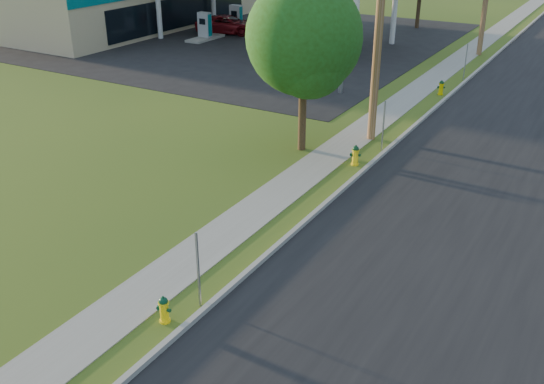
{
  "coord_description": "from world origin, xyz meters",
  "views": [
    {
      "loc": [
        7.78,
        -5.2,
        8.66
      ],
      "look_at": [
        0.0,
        8.0,
        1.4
      ],
      "focal_mm": 40.0,
      "sensor_mm": 36.0,
      "label": 1
    }
  ],
  "objects_px": {
    "tree_verge": "(305,42)",
    "hydrant_mid": "(355,155)",
    "hydrant_far": "(441,88)",
    "car_red": "(228,24)",
    "hydrant_near": "(164,309)",
    "fuel_pump_se": "(345,32)",
    "fuel_pump_sw": "(236,21)",
    "utility_pole_mid": "(380,15)",
    "car_silver": "(329,35)",
    "fuel_pump_nw": "(205,29)",
    "fuel_pump_ne": "(319,43)"
  },
  "relations": [
    {
      "from": "fuel_pump_nw",
      "to": "fuel_pump_sw",
      "type": "bearing_deg",
      "value": 90.0
    },
    {
      "from": "fuel_pump_ne",
      "to": "hydrant_near",
      "type": "xyz_separation_m",
      "value": [
        9.42,
        -26.71,
        -0.38
      ]
    },
    {
      "from": "fuel_pump_se",
      "to": "hydrant_mid",
      "type": "xyz_separation_m",
      "value": [
        9.44,
        -19.88,
        -0.34
      ]
    },
    {
      "from": "hydrant_near",
      "to": "car_silver",
      "type": "height_order",
      "value": "car_silver"
    },
    {
      "from": "fuel_pump_se",
      "to": "car_red",
      "type": "distance_m",
      "value": 8.97
    },
    {
      "from": "hydrant_near",
      "to": "utility_pole_mid",
      "type": "bearing_deg",
      "value": 92.15
    },
    {
      "from": "hydrant_near",
      "to": "hydrant_mid",
      "type": "bearing_deg",
      "value": 89.84
    },
    {
      "from": "fuel_pump_ne",
      "to": "fuel_pump_sw",
      "type": "height_order",
      "value": "same"
    },
    {
      "from": "fuel_pump_nw",
      "to": "hydrant_near",
      "type": "bearing_deg",
      "value": -55.41
    },
    {
      "from": "fuel_pump_ne",
      "to": "car_red",
      "type": "bearing_deg",
      "value": 162.86
    },
    {
      "from": "car_red",
      "to": "hydrant_mid",
      "type": "bearing_deg",
      "value": -151.6
    },
    {
      "from": "utility_pole_mid",
      "to": "fuel_pump_nw",
      "type": "distance_m",
      "value": 22.52
    },
    {
      "from": "fuel_pump_se",
      "to": "hydrant_near",
      "type": "height_order",
      "value": "fuel_pump_se"
    },
    {
      "from": "tree_verge",
      "to": "fuel_pump_nw",
      "type": "bearing_deg",
      "value": 136.0
    },
    {
      "from": "tree_verge",
      "to": "car_red",
      "type": "height_order",
      "value": "tree_verge"
    },
    {
      "from": "hydrant_mid",
      "to": "hydrant_far",
      "type": "xyz_separation_m",
      "value": [
        0.05,
        10.68,
        -0.01
      ]
    },
    {
      "from": "hydrant_mid",
      "to": "car_silver",
      "type": "distance_m",
      "value": 21.24
    },
    {
      "from": "fuel_pump_ne",
      "to": "hydrant_mid",
      "type": "distance_m",
      "value": 18.48
    },
    {
      "from": "hydrant_far",
      "to": "hydrant_near",
      "type": "bearing_deg",
      "value": -90.21
    },
    {
      "from": "tree_verge",
      "to": "hydrant_mid",
      "type": "xyz_separation_m",
      "value": [
        2.35,
        -0.34,
        -3.8
      ]
    },
    {
      "from": "car_silver",
      "to": "fuel_pump_sw",
      "type": "bearing_deg",
      "value": 85.48
    },
    {
      "from": "tree_verge",
      "to": "hydrant_mid",
      "type": "height_order",
      "value": "tree_verge"
    },
    {
      "from": "tree_verge",
      "to": "hydrant_far",
      "type": "distance_m",
      "value": 11.28
    },
    {
      "from": "fuel_pump_sw",
      "to": "car_red",
      "type": "height_order",
      "value": "fuel_pump_sw"
    },
    {
      "from": "hydrant_far",
      "to": "car_red",
      "type": "height_order",
      "value": "car_red"
    },
    {
      "from": "fuel_pump_ne",
      "to": "hydrant_mid",
      "type": "bearing_deg",
      "value": -59.26
    },
    {
      "from": "fuel_pump_se",
      "to": "hydrant_mid",
      "type": "bearing_deg",
      "value": -64.59
    },
    {
      "from": "car_silver",
      "to": "fuel_pump_ne",
      "type": "bearing_deg",
      "value": -163.48
    },
    {
      "from": "fuel_pump_ne",
      "to": "hydrant_far",
      "type": "relative_size",
      "value": 4.27
    },
    {
      "from": "tree_verge",
      "to": "hydrant_mid",
      "type": "distance_m",
      "value": 4.48
    },
    {
      "from": "utility_pole_mid",
      "to": "fuel_pump_se",
      "type": "xyz_separation_m",
      "value": [
        -8.9,
        17.0,
        -4.23
      ]
    },
    {
      "from": "fuel_pump_sw",
      "to": "car_silver",
      "type": "xyz_separation_m",
      "value": [
        8.36,
        -1.2,
        -0.02
      ]
    },
    {
      "from": "fuel_pump_ne",
      "to": "tree_verge",
      "type": "relative_size",
      "value": 0.49
    },
    {
      "from": "hydrant_mid",
      "to": "utility_pole_mid",
      "type": "bearing_deg",
      "value": 100.69
    },
    {
      "from": "utility_pole_mid",
      "to": "hydrant_mid",
      "type": "xyz_separation_m",
      "value": [
        0.54,
        -2.88,
        -4.57
      ]
    },
    {
      "from": "fuel_pump_se",
      "to": "hydrant_near",
      "type": "distance_m",
      "value": 32.12
    },
    {
      "from": "fuel_pump_sw",
      "to": "hydrant_far",
      "type": "bearing_deg",
      "value": -26.46
    },
    {
      "from": "fuel_pump_nw",
      "to": "fuel_pump_se",
      "type": "distance_m",
      "value": 9.85
    },
    {
      "from": "tree_verge",
      "to": "hydrant_near",
      "type": "relative_size",
      "value": 9.35
    },
    {
      "from": "fuel_pump_nw",
      "to": "tree_verge",
      "type": "relative_size",
      "value": 0.49
    },
    {
      "from": "utility_pole_mid",
      "to": "hydrant_near",
      "type": "bearing_deg",
      "value": -87.85
    },
    {
      "from": "fuel_pump_nw",
      "to": "fuel_pump_sw",
      "type": "xyz_separation_m",
      "value": [
        0.0,
        4.0,
        0.0
      ]
    },
    {
      "from": "utility_pole_mid",
      "to": "hydrant_far",
      "type": "height_order",
      "value": "utility_pole_mid"
    },
    {
      "from": "fuel_pump_sw",
      "to": "fuel_pump_nw",
      "type": "bearing_deg",
      "value": -90.0
    },
    {
      "from": "car_red",
      "to": "hydrant_far",
      "type": "bearing_deg",
      "value": -129.51
    },
    {
      "from": "hydrant_near",
      "to": "car_red",
      "type": "height_order",
      "value": "car_red"
    },
    {
      "from": "car_silver",
      "to": "fuel_pump_se",
      "type": "bearing_deg",
      "value": -24.55
    },
    {
      "from": "fuel_pump_se",
      "to": "hydrant_near",
      "type": "xyz_separation_m",
      "value": [
        9.42,
        -30.71,
        -0.38
      ]
    },
    {
      "from": "car_silver",
      "to": "tree_verge",
      "type": "bearing_deg",
      "value": -153.5
    },
    {
      "from": "hydrant_near",
      "to": "car_silver",
      "type": "distance_m",
      "value": 31.18
    }
  ]
}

